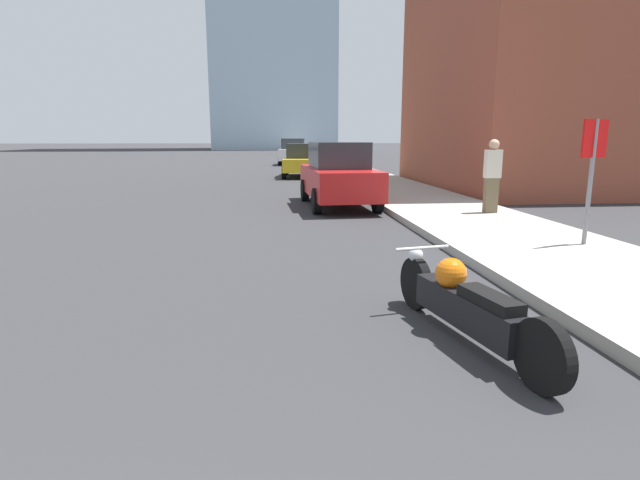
% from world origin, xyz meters
% --- Properties ---
extents(sidewalk, '(3.02, 240.00, 0.15)m').
position_xyz_m(sidewalk, '(5.42, 40.00, 0.07)').
color(sidewalk, '#9E998E').
rests_on(sidewalk, ground_plane).
extents(brick_storefront, '(8.84, 9.84, 8.83)m').
position_xyz_m(brick_storefront, '(11.55, 18.60, 4.42)').
color(brick_storefront, brown).
rests_on(brick_storefront, ground_plane).
extents(motorcycle, '(0.79, 2.52, 0.74)m').
position_xyz_m(motorcycle, '(2.78, 4.39, 0.36)').
color(motorcycle, black).
rests_on(motorcycle, ground_plane).
extents(parked_car_red, '(1.90, 4.44, 1.76)m').
position_xyz_m(parked_car_red, '(2.87, 13.86, 0.87)').
color(parked_car_red, red).
rests_on(parked_car_red, ground_plane).
extents(parked_car_yellow, '(2.24, 4.22, 1.62)m').
position_xyz_m(parked_car_yellow, '(2.64, 24.82, 0.81)').
color(parked_car_yellow, gold).
rests_on(parked_car_yellow, ground_plane).
extents(parked_car_white, '(2.30, 4.40, 1.85)m').
position_xyz_m(parked_car_white, '(2.69, 36.52, 0.92)').
color(parked_car_white, silver).
rests_on(parked_car_white, ground_plane).
extents(stop_sign, '(0.57, 0.26, 2.01)m').
position_xyz_m(stop_sign, '(6.14, 7.73, 1.52)').
color(stop_sign, slate).
rests_on(stop_sign, sidewalk).
extents(pedestrian, '(0.36, 0.24, 1.70)m').
position_xyz_m(pedestrian, '(6.13, 11.33, 1.02)').
color(pedestrian, brown).
rests_on(pedestrian, sidewalk).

